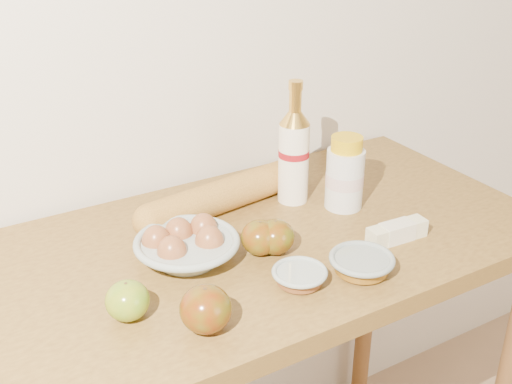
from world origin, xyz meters
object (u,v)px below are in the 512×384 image
table (249,293)px  egg_bowl (186,245)px  cream_bottle (345,175)px  bourbon_bottle (294,154)px  baguette (222,196)px

table → egg_bowl: size_ratio=5.98×
table → egg_bowl: (-0.13, 0.00, 0.15)m
cream_bottle → bourbon_bottle: bearing=133.0°
baguette → cream_bottle: bearing=-34.0°
cream_bottle → baguette: cream_bottle is taller
bourbon_bottle → baguette: bearing=168.7°
bourbon_bottle → egg_bowl: size_ratio=1.34×
table → bourbon_bottle: bearing=31.3°
table → egg_bowl: 0.20m
egg_bowl → bourbon_bottle: bearing=18.6°
egg_bowl → baguette: 0.20m
egg_bowl → baguette: bearing=42.9°
cream_bottle → egg_bowl: size_ratio=0.80×
baguette → bourbon_bottle: bearing=-20.1°
cream_bottle → baguette: bearing=153.4°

